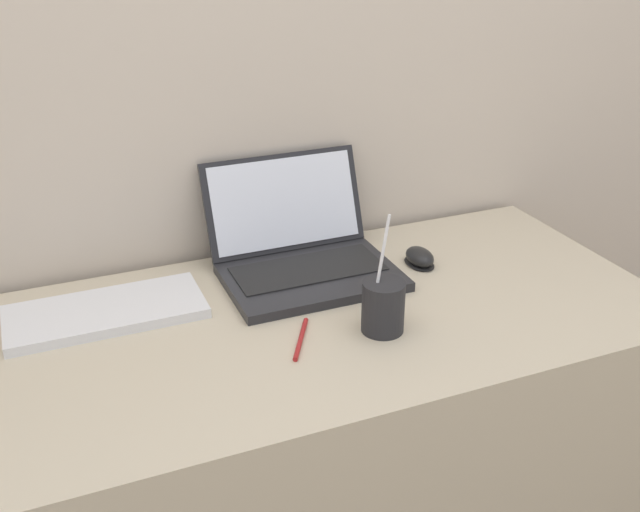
{
  "coord_description": "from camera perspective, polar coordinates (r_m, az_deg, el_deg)",
  "views": [
    {
      "loc": [
        -0.45,
        -0.82,
        1.43
      ],
      "look_at": [
        0.06,
        0.41,
        0.79
      ],
      "focal_mm": 42.0,
      "sensor_mm": 36.0,
      "label": 1
    }
  ],
  "objects": [
    {
      "name": "desk",
      "position": [
        1.64,
        -0.99,
        -15.48
      ],
      "size": [
        1.41,
        0.65,
        0.71
      ],
      "color": "beige",
      "rests_on": "ground_plane"
    },
    {
      "name": "computer_mouse",
      "position": [
        1.63,
        7.6,
        -0.13
      ],
      "size": [
        0.06,
        0.08,
        0.04
      ],
      "color": "black",
      "rests_on": "desk"
    },
    {
      "name": "external_keyboard",
      "position": [
        1.48,
        -16.02,
        -4.12
      ],
      "size": [
        0.37,
        0.17,
        0.02
      ],
      "color": "silver",
      "rests_on": "desk"
    },
    {
      "name": "laptop",
      "position": [
        1.58,
        -1.39,
        0.4
      ],
      "size": [
        0.35,
        0.32,
        0.22
      ],
      "color": "#232326",
      "rests_on": "desk"
    },
    {
      "name": "drink_cup",
      "position": [
        1.37,
        4.83,
        -3.77
      ],
      "size": [
        0.08,
        0.08,
        0.22
      ],
      "color": "#232326",
      "rests_on": "desk"
    },
    {
      "name": "pen",
      "position": [
        1.35,
        -1.47,
        -6.33
      ],
      "size": [
        0.07,
        0.12,
        0.01
      ],
      "color": "#A51E1E",
      "rests_on": "desk"
    }
  ]
}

